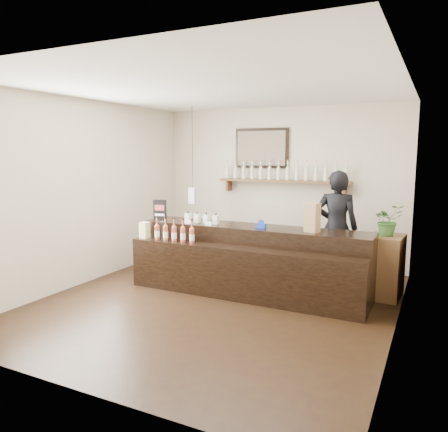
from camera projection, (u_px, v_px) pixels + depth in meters
ground at (217, 302)px, 5.91m from camera, size 5.00×5.00×0.00m
room_shell at (217, 176)px, 5.66m from camera, size 5.00×5.00×5.00m
back_wall_decor at (270, 167)px, 7.82m from camera, size 2.66×0.96×1.69m
counter at (248, 262)px, 6.26m from camera, size 3.41×0.91×1.11m
promo_sign at (160, 209)px, 6.97m from camera, size 0.22×0.07×0.31m
paper_bag at (312, 218)px, 5.80m from camera, size 0.21×0.18×0.39m
tape_dispenser at (261, 225)px, 6.13m from camera, size 0.15×0.06×0.12m
side_cabinet at (385, 266)px, 6.07m from camera, size 0.48×0.63×0.87m
potted_plant at (388, 220)px, 5.97m from camera, size 0.51×0.51×0.43m
shopkeeper at (337, 220)px, 6.60m from camera, size 0.75×0.52×1.98m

